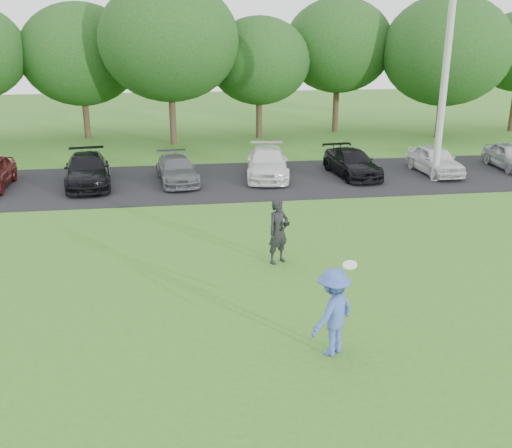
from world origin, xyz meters
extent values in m
plane|color=#377120|center=(0.00, 0.00, 0.00)|extent=(100.00, 100.00, 0.00)
cube|color=black|center=(0.00, 13.00, 0.01)|extent=(32.00, 6.50, 0.03)
cylinder|color=#A6A5A1|center=(8.77, 11.78, 4.55)|extent=(0.28, 0.28, 9.11)
imported|color=#3E58B0|center=(0.89, -0.69, 0.88)|extent=(1.30, 1.23, 1.77)
cylinder|color=white|center=(1.12, -0.84, 1.91)|extent=(0.28, 0.27, 0.12)
imported|color=black|center=(0.68, 3.99, 0.90)|extent=(0.78, 0.70, 1.79)
cube|color=black|center=(0.86, 3.81, 1.16)|extent=(0.17, 0.16, 0.10)
imported|color=black|center=(-5.51, 13.06, 0.65)|extent=(2.27, 4.45, 1.24)
imported|color=#53565A|center=(-1.93, 13.04, 0.56)|extent=(1.92, 3.81, 1.06)
imported|color=silver|center=(1.92, 13.36, 0.64)|extent=(2.29, 4.42, 1.22)
imported|color=black|center=(5.57, 13.08, 0.59)|extent=(1.99, 4.02, 1.12)
imported|color=silver|center=(9.28, 12.96, 0.63)|extent=(1.55, 3.57, 1.20)
imported|color=#A9ACB1|center=(13.07, 13.32, 0.60)|extent=(1.56, 3.45, 1.15)
cylinder|color=#38281C|center=(-7.00, 24.40, 1.10)|extent=(0.36, 0.36, 2.20)
ellipsoid|color=#214C19|center=(-7.00, 24.40, 4.71)|extent=(6.68, 6.68, 5.68)
cylinder|color=#38281C|center=(-2.00, 21.60, 1.35)|extent=(0.36, 0.36, 2.70)
ellipsoid|color=#214C19|center=(-2.00, 21.60, 5.48)|extent=(7.42, 7.42, 6.31)
cylinder|color=#38281C|center=(3.00, 23.00, 1.10)|extent=(0.36, 0.36, 2.20)
ellipsoid|color=#214C19|center=(3.00, 23.00, 4.36)|extent=(5.76, 5.76, 4.90)
cylinder|color=#38281C|center=(8.00, 24.40, 1.35)|extent=(0.36, 0.36, 2.70)
ellipsoid|color=#214C19|center=(8.00, 24.40, 5.14)|extent=(6.50, 6.50, 5.53)
cylinder|color=#38281C|center=(13.50, 21.60, 1.10)|extent=(0.36, 0.36, 2.20)
ellipsoid|color=#214C19|center=(13.50, 21.60, 4.92)|extent=(7.24, 7.24, 6.15)
camera|label=1|loc=(-1.98, -10.17, 6.00)|focal=40.00mm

